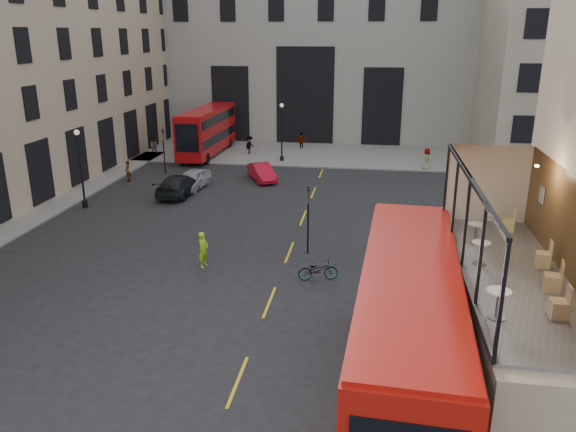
# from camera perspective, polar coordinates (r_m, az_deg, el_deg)

# --- Properties ---
(ground) EXTENTS (140.00, 140.00, 0.00)m
(ground) POSITION_cam_1_polar(r_m,az_deg,el_deg) (19.83, 0.75, -16.96)
(ground) COLOR black
(ground) RESTS_ON ground
(host_frontage) EXTENTS (3.00, 11.00, 4.50)m
(host_frontage) POSITION_cam_1_polar(r_m,az_deg,el_deg) (18.99, 21.06, -12.02)
(host_frontage) COLOR tan
(host_frontage) RESTS_ON ground
(cafe_floor) EXTENTS (3.00, 10.00, 0.10)m
(cafe_floor) POSITION_cam_1_polar(r_m,az_deg,el_deg) (17.99, 21.89, -5.65)
(cafe_floor) COLOR slate
(cafe_floor) RESTS_ON host_frontage
(gateway) EXTENTS (35.00, 10.60, 18.00)m
(gateway) POSITION_cam_1_polar(r_m,az_deg,el_deg) (64.48, 2.34, 16.40)
(gateway) COLOR gray
(gateway) RESTS_ON ground
(pavement_far) EXTENTS (40.00, 12.00, 0.12)m
(pavement_far) POSITION_cam_1_polar(r_m,az_deg,el_deg) (55.84, 0.04, 6.49)
(pavement_far) COLOR slate
(pavement_far) RESTS_ON ground
(traffic_light_near) EXTENTS (0.16, 0.20, 3.80)m
(traffic_light_near) POSITION_cam_1_polar(r_m,az_deg,el_deg) (29.64, 2.06, 0.53)
(traffic_light_near) COLOR black
(traffic_light_near) RESTS_ON ground
(traffic_light_far) EXTENTS (0.16, 0.20, 3.80)m
(traffic_light_far) POSITION_cam_1_polar(r_m,az_deg,el_deg) (48.14, -12.53, 7.02)
(traffic_light_far) COLOR black
(traffic_light_far) RESTS_ON ground
(street_lamp_a) EXTENTS (0.36, 0.36, 5.33)m
(street_lamp_a) POSITION_cam_1_polar(r_m,az_deg,el_deg) (40.12, -20.24, 4.08)
(street_lamp_a) COLOR black
(street_lamp_a) RESTS_ON ground
(street_lamp_b) EXTENTS (0.36, 0.36, 5.33)m
(street_lamp_b) POSITION_cam_1_polar(r_m,az_deg,el_deg) (51.52, -0.63, 8.13)
(street_lamp_b) COLOR black
(street_lamp_b) RESTS_ON ground
(bus_near) EXTENTS (3.50, 12.55, 4.95)m
(bus_near) POSITION_cam_1_polar(r_m,az_deg,el_deg) (17.73, 12.00, -11.40)
(bus_near) COLOR #AB130B
(bus_near) RESTS_ON ground
(bus_far) EXTENTS (2.82, 11.24, 4.47)m
(bus_far) POSITION_cam_1_polar(r_m,az_deg,el_deg) (55.07, -8.23, 8.73)
(bus_far) COLOR #A70B0E
(bus_far) RESTS_ON ground
(car_a) EXTENTS (2.21, 4.49, 1.47)m
(car_a) POSITION_cam_1_polar(r_m,az_deg,el_deg) (43.32, -9.70, 3.68)
(car_a) COLOR #A0A2A8
(car_a) RESTS_ON ground
(car_b) EXTENTS (3.15, 4.27, 1.34)m
(car_b) POSITION_cam_1_polar(r_m,az_deg,el_deg) (45.23, -2.67, 4.45)
(car_b) COLOR #B80B20
(car_b) RESTS_ON ground
(car_c) EXTENTS (2.47, 5.34, 1.51)m
(car_c) POSITION_cam_1_polar(r_m,az_deg,el_deg) (41.86, -10.95, 3.12)
(car_c) COLOR black
(car_c) RESTS_ON ground
(bicycle) EXTENTS (2.03, 1.16, 1.01)m
(bicycle) POSITION_cam_1_polar(r_m,az_deg,el_deg) (27.18, 3.07, -5.50)
(bicycle) COLOR gray
(bicycle) RESTS_ON ground
(cyclist) EXTENTS (0.56, 0.75, 1.85)m
(cyclist) POSITION_cam_1_polar(r_m,az_deg,el_deg) (28.79, -8.60, -3.38)
(cyclist) COLOR #A5DF17
(cyclist) RESTS_ON ground
(pedestrian_a) EXTENTS (1.00, 0.86, 1.78)m
(pedestrian_a) POSITION_cam_1_polar(r_m,az_deg,el_deg) (56.28, -13.42, 6.94)
(pedestrian_a) COLOR gray
(pedestrian_a) RESTS_ON ground
(pedestrian_b) EXTENTS (1.05, 1.34, 1.82)m
(pedestrian_b) POSITION_cam_1_polar(r_m,az_deg,el_deg) (54.99, -3.91, 7.16)
(pedestrian_b) COLOR gray
(pedestrian_b) RESTS_ON ground
(pedestrian_c) EXTENTS (1.03, 1.01, 1.74)m
(pedestrian_c) POSITION_cam_1_polar(r_m,az_deg,el_deg) (57.49, 1.37, 7.64)
(pedestrian_c) COLOR gray
(pedestrian_c) RESTS_ON ground
(pedestrian_d) EXTENTS (0.76, 1.02, 1.90)m
(pedestrian_d) POSITION_cam_1_polar(r_m,az_deg,el_deg) (50.05, 13.92, 5.61)
(pedestrian_d) COLOR gray
(pedestrian_d) RESTS_ON ground
(pedestrian_e) EXTENTS (0.46, 0.64, 1.65)m
(pedestrian_e) POSITION_cam_1_polar(r_m,az_deg,el_deg) (46.61, -15.97, 4.37)
(pedestrian_e) COLOR gray
(pedestrian_e) RESTS_ON ground
(cafe_table_near) EXTENTS (0.60, 0.60, 0.76)m
(cafe_table_near) POSITION_cam_1_polar(r_m,az_deg,el_deg) (15.00, 20.57, -7.97)
(cafe_table_near) COLOR white
(cafe_table_near) RESTS_ON cafe_floor
(cafe_table_mid) EXTENTS (0.57, 0.57, 0.71)m
(cafe_table_mid) POSITION_cam_1_polar(r_m,az_deg,el_deg) (18.22, 18.99, -3.24)
(cafe_table_mid) COLOR beige
(cafe_table_mid) RESTS_ON cafe_floor
(cafe_table_far) EXTENTS (0.56, 0.56, 0.70)m
(cafe_table_far) POSITION_cam_1_polar(r_m,az_deg,el_deg) (19.93, 18.59, -1.38)
(cafe_table_far) COLOR beige
(cafe_table_far) RESTS_ON cafe_floor
(cafe_chair_a) EXTENTS (0.43, 0.43, 0.87)m
(cafe_chair_a) POSITION_cam_1_polar(r_m,az_deg,el_deg) (15.74, 25.88, -8.40)
(cafe_chair_a) COLOR tan
(cafe_chair_a) RESTS_ON cafe_floor
(cafe_chair_b) EXTENTS (0.52, 0.52, 0.89)m
(cafe_chair_b) POSITION_cam_1_polar(r_m,az_deg,el_deg) (17.20, 25.30, -6.05)
(cafe_chair_b) COLOR tan
(cafe_chair_b) RESTS_ON cafe_floor
(cafe_chair_c) EXTENTS (0.47, 0.47, 0.85)m
(cafe_chair_c) POSITION_cam_1_polar(r_m,az_deg,el_deg) (18.79, 24.50, -3.97)
(cafe_chair_c) COLOR #D8C27D
(cafe_chair_c) RESTS_ON cafe_floor
(cafe_chair_d) EXTENTS (0.46, 0.46, 0.83)m
(cafe_chair_d) POSITION_cam_1_polar(r_m,az_deg,el_deg) (21.64, 21.45, -0.77)
(cafe_chair_d) COLOR #D7C27C
(cafe_chair_d) RESTS_ON cafe_floor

